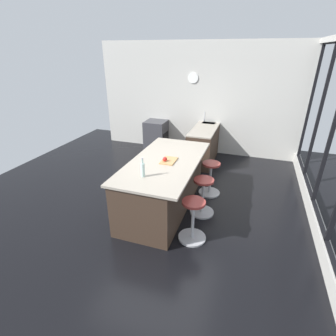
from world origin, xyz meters
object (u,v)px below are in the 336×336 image
at_px(oven_range, 156,135).
at_px(apple_red, 165,159).
at_px(water_bottle, 143,169).
at_px(stool_near_camera, 193,221).
at_px(kitchen_island, 163,183).
at_px(stool_by_window, 210,179).
at_px(stool_middle, 203,197).
at_px(cutting_board, 169,161).

bearing_deg(oven_range, apple_red, 24.21).
bearing_deg(water_bottle, stool_near_camera, 87.72).
bearing_deg(oven_range, kitchen_island, 23.68).
distance_m(stool_near_camera, water_bottle, 1.12).
relative_size(stool_by_window, stool_middle, 1.00).
bearing_deg(apple_red, cutting_board, 144.70).
bearing_deg(apple_red, stool_near_camera, 46.17).
bearing_deg(cutting_board, water_bottle, -14.85).
distance_m(stool_near_camera, apple_red, 1.18).
relative_size(stool_by_window, stool_near_camera, 1.00).
height_order(oven_range, stool_middle, oven_range).
relative_size(stool_near_camera, cutting_board, 1.93).
xyz_separation_m(stool_near_camera, cutting_board, (-0.73, -0.64, 0.64)).
height_order(cutting_board, apple_red, apple_red).
distance_m(oven_range, stool_middle, 3.48).
height_order(stool_by_window, stool_near_camera, same).
xyz_separation_m(oven_range, stool_by_window, (2.10, 2.00, -0.11)).
xyz_separation_m(kitchen_island, stool_near_camera, (0.75, 0.76, -0.15)).
bearing_deg(cutting_board, stool_near_camera, 41.24).
distance_m(cutting_board, apple_red, 0.10).
bearing_deg(stool_middle, oven_range, -144.80).
bearing_deg(apple_red, oven_range, -155.79).
relative_size(apple_red, water_bottle, 0.25).
xyz_separation_m(stool_near_camera, apple_red, (-0.66, -0.69, 0.69)).
bearing_deg(stool_near_camera, water_bottle, -92.28).
bearing_deg(water_bottle, kitchen_island, 174.61).
bearing_deg(stool_by_window, cutting_board, -40.12).
bearing_deg(stool_by_window, stool_near_camera, 0.00).
xyz_separation_m(oven_range, cutting_board, (2.86, 1.36, 0.53)).
xyz_separation_m(cutting_board, apple_red, (0.07, -0.05, 0.05)).
distance_m(stool_by_window, apple_red, 1.28).
distance_m(stool_near_camera, cutting_board, 1.16).
height_order(stool_near_camera, water_bottle, water_bottle).
xyz_separation_m(stool_by_window, apple_red, (0.83, -0.69, 0.69)).
distance_m(stool_by_window, stool_middle, 0.75).
height_order(cutting_board, water_bottle, water_bottle).
bearing_deg(stool_near_camera, stool_middle, 180.00).
height_order(apple_red, water_bottle, water_bottle).
height_order(kitchen_island, water_bottle, water_bottle).
distance_m(oven_range, stool_near_camera, 4.11).
height_order(kitchen_island, apple_red, apple_red).
bearing_deg(stool_by_window, oven_range, -136.28).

